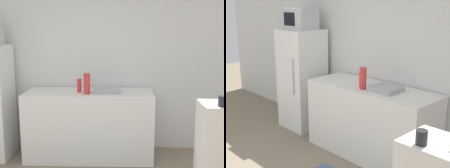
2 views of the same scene
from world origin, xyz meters
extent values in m
cube|color=silver|center=(0.00, 2.68, 1.30)|extent=(8.00, 0.06, 2.60)
cube|color=white|center=(-1.26, 2.30, 0.77)|extent=(0.60, 0.57, 1.55)
cylinder|color=#B7B7BC|center=(-1.09, 2.00, 0.89)|extent=(0.02, 0.02, 0.54)
cube|color=#BCBCC1|center=(-1.26, 2.30, 1.70)|extent=(0.46, 0.34, 0.31)
cube|color=black|center=(-1.30, 2.12, 1.70)|extent=(0.25, 0.01, 0.19)
cube|color=silver|center=(0.14, 2.30, 0.46)|extent=(1.71, 0.65, 0.93)
cube|color=#9EA3A8|center=(0.38, 2.27, 0.96)|extent=(0.33, 0.31, 0.06)
cylinder|color=red|center=(0.12, 2.15, 1.06)|extent=(0.08, 0.08, 0.27)
cylinder|color=red|center=(0.01, 2.25, 1.02)|extent=(0.06, 0.06, 0.18)
cylinder|color=#232328|center=(1.54, 1.13, 1.08)|extent=(0.08, 0.08, 0.10)
camera|label=1|loc=(0.55, -1.81, 1.77)|focal=50.00mm
camera|label=2|loc=(2.52, -0.62, 1.96)|focal=50.00mm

